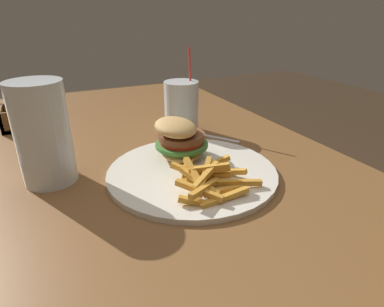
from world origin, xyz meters
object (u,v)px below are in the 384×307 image
object	(u,v)px
condiment_caddy	(19,113)
juice_glass	(181,108)
spoon	(194,131)
beer_glass	(43,135)
meal_plate_near	(188,159)

from	to	relation	value
condiment_caddy	juice_glass	bearing A→B (deg)	-119.11
spoon	condiment_caddy	world-z (taller)	condiment_caddy
juice_glass	beer_glass	bearing A→B (deg)	113.25
meal_plate_near	spoon	bearing A→B (deg)	-28.80
beer_glass	spoon	size ratio (longest dim) A/B	1.29
juice_glass	meal_plate_near	bearing A→B (deg)	159.61
beer_glass	condiment_caddy	distance (m)	0.35
juice_glass	condiment_caddy	world-z (taller)	juice_glass
juice_glass	condiment_caddy	distance (m)	0.42
beer_glass	juice_glass	bearing A→B (deg)	-66.75
beer_glass	juice_glass	distance (m)	0.34
meal_plate_near	spoon	xyz separation A→B (m)	(0.17, -0.10, -0.02)
beer_glass	juice_glass	size ratio (longest dim) A/B	0.89
juice_glass	spoon	distance (m)	0.07
meal_plate_near	condiment_caddy	bearing A→B (deg)	35.32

